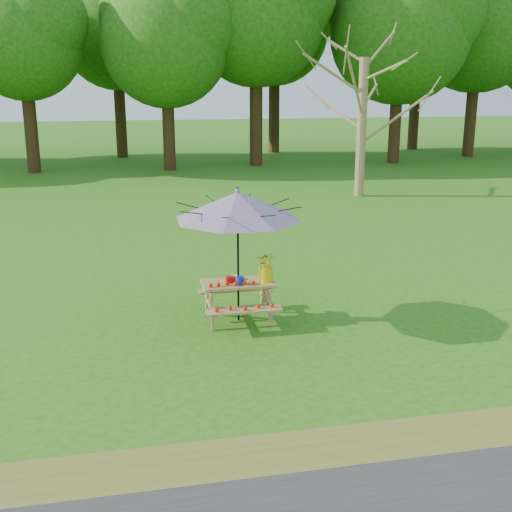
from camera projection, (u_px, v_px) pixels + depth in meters
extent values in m
plane|color=#2B6813|center=(413.00, 340.00, 9.92)|extent=(120.00, 120.00, 0.00)
cylinder|color=#88664A|center=(362.00, 128.00, 21.82)|extent=(0.40, 0.40, 4.65)
cube|color=#A4844A|center=(238.00, 283.00, 10.59)|extent=(1.20, 0.62, 0.04)
cube|color=#A4844A|center=(245.00, 311.00, 10.15)|extent=(1.20, 0.22, 0.04)
cube|color=#A4844A|center=(233.00, 290.00, 11.19)|extent=(1.20, 0.22, 0.04)
cylinder|color=black|center=(238.00, 256.00, 10.47)|extent=(0.04, 0.04, 2.25)
cone|color=teal|center=(238.00, 206.00, 10.25)|extent=(2.70, 2.70, 0.44)
sphere|color=teal|center=(238.00, 191.00, 10.19)|extent=(0.08, 0.08, 0.08)
cube|color=red|center=(230.00, 279.00, 10.56)|extent=(0.14, 0.12, 0.10)
cylinder|color=#1528AF|center=(240.00, 280.00, 10.46)|extent=(0.13, 0.13, 0.13)
cube|color=white|center=(235.00, 277.00, 10.72)|extent=(0.13, 0.13, 0.07)
cylinder|color=yellow|center=(266.00, 275.00, 10.61)|extent=(0.23, 0.23, 0.23)
imported|color=gold|center=(266.00, 261.00, 10.55)|extent=(0.38, 0.35, 0.34)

